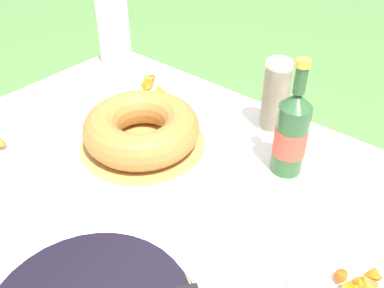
# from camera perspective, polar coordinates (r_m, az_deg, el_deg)

# --- Properties ---
(garden_table) EXTENTS (1.48, 1.06, 0.72)m
(garden_table) POSITION_cam_1_polar(r_m,az_deg,el_deg) (1.04, -3.40, -11.36)
(garden_table) COLOR #A87A47
(garden_table) RESTS_ON ground_plane
(tablecloth) EXTENTS (1.49, 1.07, 0.10)m
(tablecloth) POSITION_cam_1_polar(r_m,az_deg,el_deg) (1.00, -3.51, -9.21)
(tablecloth) COLOR white
(tablecloth) RESTS_ON garden_table
(bundt_cake) EXTENTS (0.34, 0.34, 0.10)m
(bundt_cake) POSITION_cam_1_polar(r_m,az_deg,el_deg) (1.15, -6.74, 2.00)
(bundt_cake) COLOR tan
(bundt_cake) RESTS_ON tablecloth
(cup_stack) EXTENTS (0.07, 0.07, 0.21)m
(cup_stack) POSITION_cam_1_polar(r_m,az_deg,el_deg) (1.19, 11.03, 6.15)
(cup_stack) COLOR beige
(cup_stack) RESTS_ON tablecloth
(cider_bottle_green) EXTENTS (0.08, 0.08, 0.30)m
(cider_bottle_green) POSITION_cam_1_polar(r_m,az_deg,el_deg) (1.05, 13.11, 1.41)
(cider_bottle_green) COLOR #2D562D
(cider_bottle_green) RESTS_ON tablecloth
(snack_plate_right) EXTENTS (0.22, 0.22, 0.05)m
(snack_plate_right) POSITION_cam_1_polar(r_m,az_deg,el_deg) (1.43, -5.73, 7.76)
(snack_plate_right) COLOR white
(snack_plate_right) RESTS_ON tablecloth
(paper_towel_roll) EXTENTS (0.11, 0.11, 0.24)m
(paper_towel_roll) POSITION_cam_1_polar(r_m,az_deg,el_deg) (1.58, -10.37, 14.51)
(paper_towel_roll) COLOR white
(paper_towel_roll) RESTS_ON tablecloth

